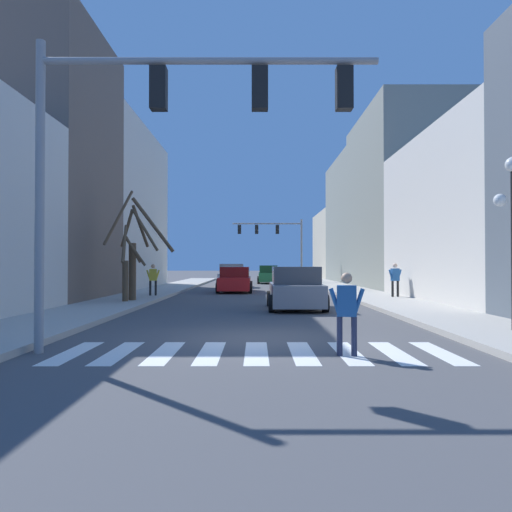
{
  "coord_description": "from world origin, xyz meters",
  "views": [
    {
      "loc": [
        -0.01,
        -11.63,
        1.74
      ],
      "look_at": [
        -0.11,
        21.86,
        2.29
      ],
      "focal_mm": 35.0,
      "sensor_mm": 36.0,
      "label": 1
    }
  ],
  "objects_px": {
    "car_parked_right_near": "(233,276)",
    "pedestrian_crossing_street": "(155,277)",
    "pedestrian_near_right_corner": "(348,307)",
    "car_parked_right_mid": "(270,275)",
    "car_parked_left_near": "(297,289)",
    "traffic_signal_far": "(277,236)",
    "street_tree_left_mid": "(137,250)",
    "car_driving_away_lane": "(236,280)",
    "traffic_signal_near": "(168,121)",
    "pedestrian_on_right_sidewalk": "(397,277)",
    "street_tree_right_near": "(128,268)"
  },
  "relations": [
    {
      "from": "pedestrian_near_right_corner",
      "to": "street_tree_left_mid",
      "type": "relative_size",
      "value": 0.32
    },
    {
      "from": "traffic_signal_near",
      "to": "car_parked_left_near",
      "type": "height_order",
      "value": "traffic_signal_near"
    },
    {
      "from": "car_driving_away_lane",
      "to": "car_parked_right_near",
      "type": "height_order",
      "value": "car_parked_right_near"
    },
    {
      "from": "street_tree_left_mid",
      "to": "pedestrian_on_right_sidewalk",
      "type": "bearing_deg",
      "value": 10.09
    },
    {
      "from": "street_tree_right_near",
      "to": "pedestrian_near_right_corner",
      "type": "bearing_deg",
      "value": -58.57
    },
    {
      "from": "car_parked_right_near",
      "to": "pedestrian_near_right_corner",
      "type": "height_order",
      "value": "car_parked_right_near"
    },
    {
      "from": "car_parked_right_near",
      "to": "pedestrian_crossing_street",
      "type": "xyz_separation_m",
      "value": [
        -3.4,
        -12.4,
        0.28
      ]
    },
    {
      "from": "pedestrian_on_right_sidewalk",
      "to": "traffic_signal_near",
      "type": "bearing_deg",
      "value": -133.36
    },
    {
      "from": "car_parked_right_mid",
      "to": "car_parked_left_near",
      "type": "height_order",
      "value": "car_parked_left_near"
    },
    {
      "from": "car_parked_left_near",
      "to": "traffic_signal_far",
      "type": "bearing_deg",
      "value": -0.58
    },
    {
      "from": "traffic_signal_near",
      "to": "traffic_signal_far",
      "type": "distance_m",
      "value": 37.04
    },
    {
      "from": "car_parked_right_near",
      "to": "pedestrian_crossing_street",
      "type": "distance_m",
      "value": 12.86
    },
    {
      "from": "car_parked_left_near",
      "to": "pedestrian_crossing_street",
      "type": "bearing_deg",
      "value": 48.49
    },
    {
      "from": "car_parked_right_mid",
      "to": "car_parked_left_near",
      "type": "bearing_deg",
      "value": -179.04
    },
    {
      "from": "pedestrian_crossing_street",
      "to": "street_tree_right_near",
      "type": "relative_size",
      "value": 0.48
    },
    {
      "from": "car_driving_away_lane",
      "to": "street_tree_left_mid",
      "type": "bearing_deg",
      "value": -24.47
    },
    {
      "from": "traffic_signal_far",
      "to": "pedestrian_near_right_corner",
      "type": "xyz_separation_m",
      "value": [
        -0.09,
        -37.15,
        -3.47
      ]
    },
    {
      "from": "traffic_signal_near",
      "to": "pedestrian_near_right_corner",
      "type": "height_order",
      "value": "traffic_signal_near"
    },
    {
      "from": "car_driving_away_lane",
      "to": "car_parked_right_near",
      "type": "distance_m",
      "value": 6.67
    },
    {
      "from": "pedestrian_on_right_sidewalk",
      "to": "traffic_signal_far",
      "type": "bearing_deg",
      "value": 89.62
    },
    {
      "from": "traffic_signal_near",
      "to": "street_tree_right_near",
      "type": "xyz_separation_m",
      "value": [
        -3.78,
        11.59,
        -2.98
      ]
    },
    {
      "from": "car_parked_left_near",
      "to": "car_driving_away_lane",
      "type": "bearing_deg",
      "value": 13.63
    },
    {
      "from": "traffic_signal_far",
      "to": "car_parked_left_near",
      "type": "relative_size",
      "value": 1.57
    },
    {
      "from": "car_parked_right_mid",
      "to": "street_tree_left_mid",
      "type": "height_order",
      "value": "street_tree_left_mid"
    },
    {
      "from": "street_tree_right_near",
      "to": "traffic_signal_near",
      "type": "bearing_deg",
      "value": -71.92
    },
    {
      "from": "traffic_signal_near",
      "to": "car_parked_left_near",
      "type": "bearing_deg",
      "value": 71.0
    },
    {
      "from": "car_driving_away_lane",
      "to": "pedestrian_near_right_corner",
      "type": "relative_size",
      "value": 3.07
    },
    {
      "from": "traffic_signal_near",
      "to": "car_parked_right_near",
      "type": "xyz_separation_m",
      "value": [
        -0.07,
        27.93,
        -3.75
      ]
    },
    {
      "from": "traffic_signal_far",
      "to": "street_tree_right_near",
      "type": "height_order",
      "value": "traffic_signal_far"
    },
    {
      "from": "traffic_signal_far",
      "to": "car_parked_left_near",
      "type": "distance_m",
      "value": 27.56
    },
    {
      "from": "car_driving_away_lane",
      "to": "car_parked_left_near",
      "type": "distance_m",
      "value": 12.07
    },
    {
      "from": "car_parked_right_mid",
      "to": "pedestrian_on_right_sidewalk",
      "type": "bearing_deg",
      "value": -164.73
    },
    {
      "from": "traffic_signal_far",
      "to": "car_driving_away_lane",
      "type": "xyz_separation_m",
      "value": [
        -3.12,
        -15.58,
        -3.67
      ]
    },
    {
      "from": "car_driving_away_lane",
      "to": "pedestrian_on_right_sidewalk",
      "type": "bearing_deg",
      "value": 50.29
    },
    {
      "from": "pedestrian_crossing_street",
      "to": "street_tree_left_mid",
      "type": "xyz_separation_m",
      "value": [
        -0.13,
        -3.14,
        1.27
      ]
    },
    {
      "from": "pedestrian_crossing_street",
      "to": "street_tree_left_mid",
      "type": "height_order",
      "value": "street_tree_left_mid"
    },
    {
      "from": "traffic_signal_near",
      "to": "car_parked_right_mid",
      "type": "distance_m",
      "value": 35.71
    },
    {
      "from": "car_parked_right_mid",
      "to": "street_tree_left_mid",
      "type": "bearing_deg",
      "value": 164.31
    },
    {
      "from": "traffic_signal_near",
      "to": "car_parked_left_near",
      "type": "relative_size",
      "value": 1.61
    },
    {
      "from": "pedestrian_on_right_sidewalk",
      "to": "street_tree_left_mid",
      "type": "xyz_separation_m",
      "value": [
        -12.14,
        -2.16,
        1.25
      ]
    },
    {
      "from": "car_parked_left_near",
      "to": "car_parked_right_near",
      "type": "xyz_separation_m",
      "value": [
        -3.36,
        18.38,
        0.05
      ]
    },
    {
      "from": "pedestrian_on_right_sidewalk",
      "to": "street_tree_right_near",
      "type": "distance_m",
      "value": 12.69
    },
    {
      "from": "car_parked_right_mid",
      "to": "street_tree_left_mid",
      "type": "distance_m",
      "value": 23.94
    },
    {
      "from": "street_tree_right_near",
      "to": "pedestrian_on_right_sidewalk",
      "type": "bearing_deg",
      "value": 13.56
    },
    {
      "from": "traffic_signal_far",
      "to": "pedestrian_near_right_corner",
      "type": "relative_size",
      "value": 4.15
    },
    {
      "from": "car_parked_left_near",
      "to": "traffic_signal_near",
      "type": "bearing_deg",
      "value": 161.0
    },
    {
      "from": "pedestrian_on_right_sidewalk",
      "to": "street_tree_left_mid",
      "type": "bearing_deg",
      "value": 177.13
    },
    {
      "from": "pedestrian_near_right_corner",
      "to": "pedestrian_crossing_street",
      "type": "relative_size",
      "value": 0.99
    },
    {
      "from": "car_parked_left_near",
      "to": "pedestrian_near_right_corner",
      "type": "xyz_separation_m",
      "value": [
        0.19,
        -9.84,
        0.17
      ]
    },
    {
      "from": "car_parked_right_near",
      "to": "pedestrian_on_right_sidewalk",
      "type": "height_order",
      "value": "pedestrian_on_right_sidewalk"
    }
  ]
}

